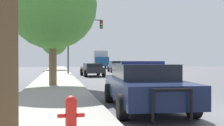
{
  "coord_description": "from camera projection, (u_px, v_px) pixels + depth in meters",
  "views": [
    {
      "loc": [
        -4.97,
        -7.14,
        1.53
      ],
      "look_at": [
        -0.99,
        13.59,
        1.31
      ],
      "focal_mm": 45.0,
      "sensor_mm": 36.0,
      "label": 1
    }
  ],
  "objects": [
    {
      "name": "sidewalk_left",
      "position": [
        53.0,
        119.0,
        7.01
      ],
      "size": [
        3.0,
        110.0,
        0.13
      ],
      "color": "#99968C",
      "rests_on": "ground_plane"
    },
    {
      "name": "police_car",
      "position": [
        144.0,
        85.0,
        8.79
      ],
      "size": [
        2.38,
        5.13,
        1.5
      ],
      "rotation": [
        0.0,
        0.0,
        3.08
      ],
      "color": "#141E3D",
      "rests_on": "ground_plane"
    },
    {
      "name": "fire_hydrant",
      "position": [
        71.0,
        114.0,
        5.31
      ],
      "size": [
        0.51,
        0.22,
        0.73
      ],
      "color": "red",
      "rests_on": "sidewalk_left"
    },
    {
      "name": "traffic_light",
      "position": [
        81.0,
        35.0,
        29.17
      ],
      "size": [
        3.69,
        0.35,
        5.76
      ],
      "color": "#424247",
      "rests_on": "sidewalk_left"
    },
    {
      "name": "car_background_midblock",
      "position": [
        92.0,
        69.0,
        26.44
      ],
      "size": [
        2.09,
        4.18,
        1.22
      ],
      "rotation": [
        0.0,
        0.0,
        0.06
      ],
      "color": "black",
      "rests_on": "ground_plane"
    },
    {
      "name": "car_background_oncoming",
      "position": [
        117.0,
        66.0,
        35.04
      ],
      "size": [
        2.07,
        4.37,
        1.41
      ],
      "rotation": [
        0.0,
        0.0,
        3.1
      ],
      "color": "#333856",
      "rests_on": "ground_plane"
    },
    {
      "name": "box_truck",
      "position": [
        100.0,
        59.0,
        51.35
      ],
      "size": [
        2.93,
        7.4,
        3.17
      ],
      "rotation": [
        0.0,
        0.0,
        3.09
      ],
      "color": "navy",
      "rests_on": "ground_plane"
    },
    {
      "name": "tree_sidewalk_near",
      "position": [
        53.0,
        5.0,
        15.77
      ],
      "size": [
        5.02,
        5.02,
        7.02
      ],
      "color": "brown",
      "rests_on": "sidewalk_left"
    },
    {
      "name": "tree_sidewalk_far",
      "position": [
        54.0,
        42.0,
        41.68
      ],
      "size": [
        3.81,
        3.81,
        5.93
      ],
      "color": "brown",
      "rests_on": "sidewalk_left"
    }
  ]
}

